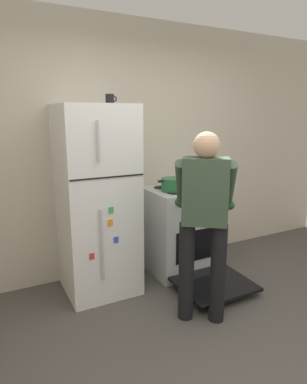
{
  "coord_description": "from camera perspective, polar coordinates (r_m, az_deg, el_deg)",
  "views": [
    {
      "loc": [
        -1.45,
        -1.46,
        1.72
      ],
      "look_at": [
        -0.0,
        1.32,
        1.0
      ],
      "focal_mm": 31.34,
      "sensor_mm": 36.0,
      "label": 1
    }
  ],
  "objects": [
    {
      "name": "stove_range",
      "position": [
        3.79,
        4.96,
        -6.53
      ],
      "size": [
        0.76,
        1.24,
        0.94
      ],
      "color": "silver",
      "rests_on": "ground"
    },
    {
      "name": "refrigerator",
      "position": [
        3.28,
        -9.62,
        -1.56
      ],
      "size": [
        0.68,
        0.72,
        1.82
      ],
      "color": "white",
      "rests_on": "ground"
    },
    {
      "name": "red_pot",
      "position": [
        3.54,
        3.22,
        1.32
      ],
      "size": [
        0.33,
        0.23,
        0.13
      ],
      "color": "#236638",
      "rests_on": "stove_range"
    },
    {
      "name": "kitchen_wall_back",
      "position": [
        3.72,
        -4.44,
        7.21
      ],
      "size": [
        6.0,
        0.1,
        2.7
      ],
      "primitive_type": "cube",
      "color": "beige",
      "rests_on": "ground"
    },
    {
      "name": "person_cook",
      "position": [
        2.77,
        8.64,
        -3.3
      ],
      "size": [
        0.66,
        0.7,
        1.6
      ],
      "color": "black",
      "rests_on": "ground"
    },
    {
      "name": "coffee_mug",
      "position": [
        3.29,
        -7.41,
        15.39
      ],
      "size": [
        0.11,
        0.08,
        0.1
      ],
      "color": "black",
      "rests_on": "refrigerator"
    },
    {
      "name": "ground",
      "position": [
        2.68,
        14.9,
        -27.49
      ],
      "size": [
        8.0,
        8.0,
        0.0
      ],
      "primitive_type": "plane",
      "color": "#4C4742"
    }
  ]
}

